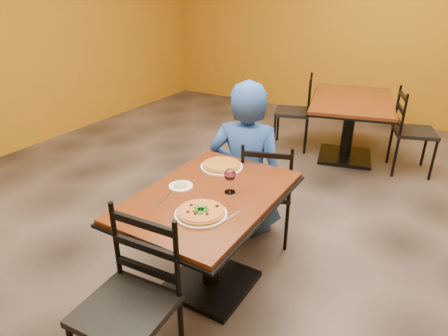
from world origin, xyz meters
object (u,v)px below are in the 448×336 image
Objects in this scene: plate_far at (222,167)px; chair_main_far at (267,189)px; chair_main_near at (125,311)px; diner at (246,158)px; side_plate at (181,186)px; wine_glass at (230,180)px; chair_second_left at (292,112)px; table_main at (210,219)px; pizza_main at (201,212)px; table_second at (350,114)px; chair_second_right at (415,132)px; pizza_far at (222,165)px; plate_main at (201,214)px.

chair_main_far is at bearing 62.80° from plate_far.
diner is (-0.19, 1.65, 0.18)m from chair_main_near.
chair_main_far is 5.56× the size of side_plate.
chair_second_left is at bearing 103.32° from wine_glass.
chair_second_left reaches higher than side_plate.
pizza_main reaches higher than table_main.
pizza_main is 1.77× the size of side_plate.
table_second is at bearing 72.35° from chair_second_left.
diner reaches higher than plate_far.
chair_main_far is at bearing 138.27° from chair_second_right.
plate_far is (-0.24, 0.62, -0.02)m from pizza_main.
diner is (-0.35, -1.96, 0.09)m from table_second.
table_second is (0.19, 2.77, 0.01)m from table_main.
pizza_far is (-0.20, -0.39, 0.33)m from chair_main_far.
side_plate is 0.34m from wine_glass.
plate_main and plate_far have the same top height.
chair_main_far is at bearing 93.68° from wine_glass.
chair_main_far is 0.94× the size of chair_second_left.
pizza_far is at bearing -8.32° from chair_second_left.
pizza_main is (0.10, -0.24, 0.21)m from table_main.
side_plate is (-0.07, -0.40, -0.02)m from pizza_far.
pizza_main is at bearing 72.13° from chair_main_far.
wine_glass is (0.32, 0.10, 0.08)m from side_plate.
table_second is 1.63× the size of chair_second_left.
side_plate is (-0.40, -2.79, 0.19)m from table_second.
chair_second_right is 3.13m from plate_main.
chair_main_far is 0.89m from side_plate.
pizza_far is at bearing 109.99° from table_main.
pizza_far is at bearing 79.87° from side_plate.
table_second is 9.66× the size of side_plate.
table_main is at bearing -70.01° from plate_far.
chair_second_right is at bearing 72.35° from chair_second_left.
wine_glass reaches higher than table_second.
plate_main reaches higher than table_second.
chair_second_left reaches higher than table_second.
wine_glass is at bearing -91.86° from table_second.
chair_main_far reaches higher than pizza_far.
plate_far reaches higher than table_second.
chair_main_far is 2.87× the size of plate_far.
diner is 4.62× the size of pizza_main.
diner is at bearing 101.17° from table_main.
diner is at bearing -30.90° from chair_main_far.
wine_glass is at bearing 144.62° from chair_second_right.
table_second is 5.52× the size of pizza_far.
table_second is 0.73m from chair_second_left.
table_second is at bearing 88.20° from plate_main.
pizza_far is 1.75× the size of side_plate.
side_plate is at bearing -161.63° from wine_glass.
table_second is 1.64× the size of chair_second_right.
chair_main_far is (-0.13, -2.00, -0.12)m from table_second.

